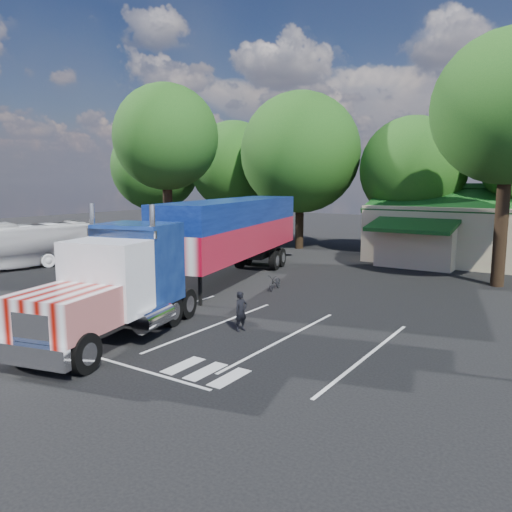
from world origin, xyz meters
The scene contains 11 objects.
ground centered at (0.00, 0.00, 0.00)m, with size 120.00×120.00×0.00m, color black.
tree_row_a centered at (-22.00, 16.50, 7.16)m, with size 9.00×9.00×11.68m.
tree_row_b centered at (-13.00, 17.80, 7.13)m, with size 8.40×8.40×11.35m.
tree_row_c centered at (-5.00, 16.20, 8.04)m, with size 10.00×10.00×13.05m.
tree_row_d centered at (4.00, 17.50, 6.58)m, with size 8.00×8.00×10.60m.
tree_near_left centered at (-10.50, 6.00, 8.81)m, with size 7.60×7.60×12.65m.
tree_near_right centered at (11.50, 8.50, 9.46)m, with size 8.00×8.00×13.50m.
semi_truck centered at (-0.85, -1.00, 2.77)m, with size 8.24×23.36×4.89m.
woman centered at (4.50, -6.00, 0.77)m, with size 0.56×0.37×1.54m, color black.
bicycle centered at (1.80, 1.00, 0.41)m, with size 0.54×1.55×0.81m, color black.
tour_bus centered at (-16.00, -3.21, 1.51)m, with size 2.54×10.84×3.02m, color silver.
Camera 1 is at (15.20, -21.20, 5.72)m, focal length 35.00 mm.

